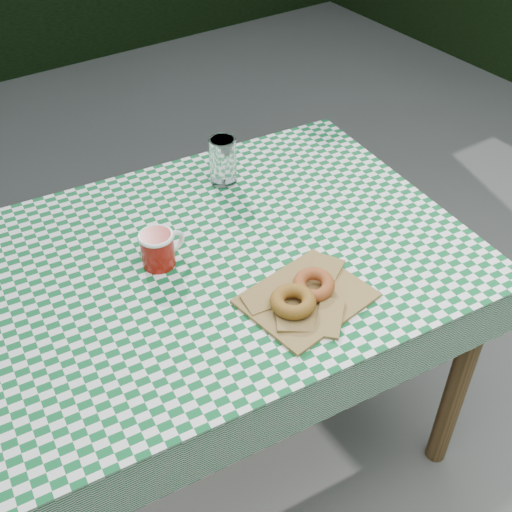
{
  "coord_description": "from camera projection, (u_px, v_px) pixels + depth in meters",
  "views": [
    {
      "loc": [
        -0.59,
        -1.17,
        1.75
      ],
      "look_at": [
        0.05,
        -0.22,
        0.79
      ],
      "focal_mm": 44.61,
      "sensor_mm": 36.0,
      "label": 1
    }
  ],
  "objects": [
    {
      "name": "tablecloth",
      "position": [
        198.0,
        261.0,
        1.53
      ],
      "size": [
        1.4,
        1.01,
        0.01
      ],
      "primitive_type": "cube",
      "rotation": [
        0.0,
        0.0,
        -0.1
      ],
      "color": "#0E5C2B",
      "rests_on": "table"
    },
    {
      "name": "table",
      "position": [
        206.0,
        364.0,
        1.77
      ],
      "size": [
        1.38,
        0.99,
        0.75
      ],
      "primitive_type": "cube",
      "rotation": [
        0.0,
        0.0,
        -0.1
      ],
      "color": "#52391C",
      "rests_on": "ground"
    },
    {
      "name": "ground",
      "position": [
        206.0,
        405.0,
        2.12
      ],
      "size": [
        60.0,
        60.0,
        0.0
      ],
      "primitive_type": "plane",
      "color": "#54544F",
      "rests_on": "ground"
    },
    {
      "name": "bagel_back",
      "position": [
        314.0,
        285.0,
        1.42
      ],
      "size": [
        0.13,
        0.13,
        0.03
      ],
      "primitive_type": "torus",
      "rotation": [
        0.0,
        0.0,
        -0.68
      ],
      "color": "#9E4B20",
      "rests_on": "paper_bag"
    },
    {
      "name": "bagel_front",
      "position": [
        293.0,
        301.0,
        1.38
      ],
      "size": [
        0.11,
        0.11,
        0.03
      ],
      "primitive_type": "torus",
      "rotation": [
        0.0,
        0.0,
        -0.13
      ],
      "color": "brown",
      "rests_on": "paper_bag"
    },
    {
      "name": "coffee_mug",
      "position": [
        158.0,
        249.0,
        1.49
      ],
      "size": [
        0.18,
        0.18,
        0.09
      ],
      "primitive_type": null,
      "rotation": [
        0.0,
        0.0,
        0.13
      ],
      "color": "maroon",
      "rests_on": "tablecloth"
    },
    {
      "name": "drinking_glass",
      "position": [
        223.0,
        161.0,
        1.74
      ],
      "size": [
        0.08,
        0.08,
        0.13
      ],
      "primitive_type": "cylinder",
      "rotation": [
        0.0,
        0.0,
        0.11
      ],
      "color": "white",
      "rests_on": "tablecloth"
    },
    {
      "name": "paper_bag",
      "position": [
        306.0,
        297.0,
        1.42
      ],
      "size": [
        0.3,
        0.25,
        0.01
      ],
      "primitive_type": "cube",
      "rotation": [
        0.0,
        0.0,
        0.14
      ],
      "color": "#9C8044",
      "rests_on": "tablecloth"
    }
  ]
}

